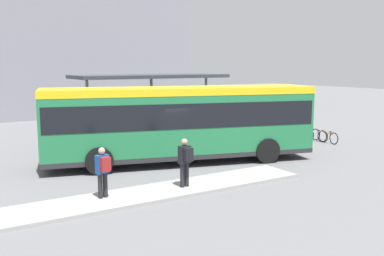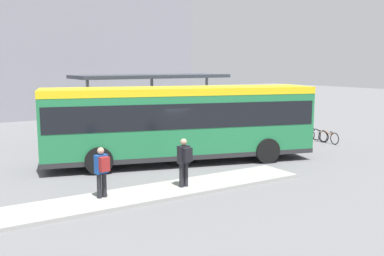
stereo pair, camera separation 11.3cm
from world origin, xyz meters
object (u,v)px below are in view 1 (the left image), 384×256
Objects in this scene: pedestrian_companion at (185,160)px; bicycle_orange at (328,137)px; bicycle_blue at (309,133)px; bicycle_white at (316,135)px; city_bus at (181,119)px; pedestrian_waiting at (103,169)px; bicycle_black at (299,131)px; potted_planter_near_shelter at (155,135)px.

pedestrian_companion is 11.82m from bicycle_orange.
pedestrian_companion is 1.07× the size of bicycle_blue.
bicycle_white is at bearing -74.35° from pedestrian_companion.
city_bus is 9.22m from bicycle_white.
city_bus is at bearing -64.10° from pedestrian_waiting.
city_bus reaches higher than bicycle_white.
bicycle_white is (9.07, 0.55, -1.58)m from city_bus.
pedestrian_waiting is 14.43m from bicycle_orange.
bicycle_black is at bearing 6.42° from bicycle_orange.
pedestrian_companion reaches higher than potted_planter_near_shelter.
bicycle_black reaches higher than bicycle_orange.
bicycle_blue is (0.13, 1.48, 0.01)m from bicycle_orange.
pedestrian_waiting is 0.96× the size of pedestrian_companion.
pedestrian_waiting is at bearing -128.03° from potted_planter_near_shelter.
city_bus is 7.10× the size of pedestrian_companion.
pedestrian_waiting is 1.03× the size of bicycle_blue.
potted_planter_near_shelter is at bearing -47.65° from pedestrian_waiting.
potted_planter_near_shelter is (5.13, 6.56, -0.29)m from pedestrian_waiting.
bicycle_black is (11.29, 5.76, -0.73)m from pedestrian_companion.
bicycle_black is 1.10× the size of potted_planter_near_shelter.
potted_planter_near_shelter is at bearing -96.45° from bicycle_black.
pedestrian_companion reaches higher than pedestrian_waiting.
city_bus is at bearing 96.49° from bicycle_orange.
potted_planter_near_shelter is at bearing 64.46° from bicycle_white.
bicycle_blue is 9.24m from potted_planter_near_shelter.
bicycle_blue reaches higher than bicycle_orange.
pedestrian_waiting is 1.01× the size of bicycle_black.
bicycle_orange is at bearing -77.98° from pedestrian_companion.
bicycle_orange is 0.96× the size of bicycle_black.
bicycle_black is (0.21, 1.47, 0.01)m from bicycle_white.
bicycle_blue is (14.18, 4.72, -0.70)m from pedestrian_waiting.
pedestrian_companion reaches higher than bicycle_blue.
pedestrian_waiting reaches higher than bicycle_black.
bicycle_black reaches higher than bicycle_white.
bicycle_white is at bearing 19.04° from city_bus.
potted_planter_near_shelter reaches higher than bicycle_black.
bicycle_white is 9.13m from potted_planter_near_shelter.
potted_planter_near_shelter is at bearing 77.27° from bicycle_orange.
city_bus reaches higher than pedestrian_companion.
city_bus is 8.24× the size of potted_planter_near_shelter.
bicycle_blue is (11.38, 5.02, -0.74)m from pedestrian_companion.
city_bus reaches higher than bicycle_orange.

